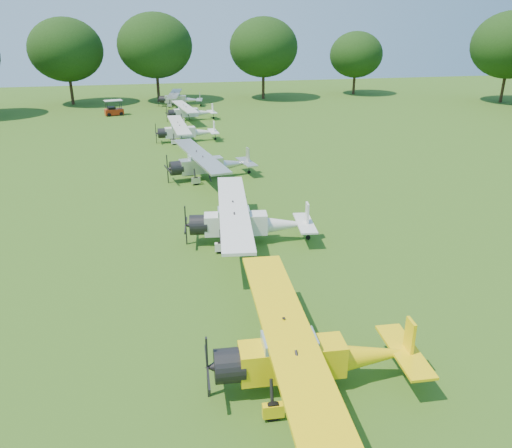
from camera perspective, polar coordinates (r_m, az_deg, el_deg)
The scene contains 9 objects.
ground at distance 26.26m, azimuth -2.66°, elevation -4.52°, with size 160.00×160.00×0.00m, color #244C13.
tree_belt at distance 24.68m, azimuth 5.37°, elevation 13.34°, with size 137.36×130.27×14.52m.
aircraft_2 at distance 17.58m, azimuth 6.01°, elevation -14.44°, with size 7.55×12.01×2.37m.
aircraft_3 at distance 28.15m, azimuth -1.22°, elevation 0.45°, with size 7.41×11.77×2.31m.
aircraft_4 at distance 40.05m, azimuth -5.54°, elevation 7.01°, with size 7.19×11.38×2.24m.
aircraft_5 at distance 52.95m, azimuth -8.16°, elevation 10.56°, with size 6.46×10.27×2.02m.
aircraft_6 at distance 64.49m, azimuth -7.62°, elevation 12.67°, with size 6.31×10.01×1.97m.
aircraft_7 at distance 75.59m, azimuth -8.83°, elevation 14.05°, with size 6.49×10.29×2.02m.
golf_cart at distance 70.03m, azimuth -15.97°, elevation 12.38°, with size 2.57×1.91×1.97m.
Camera 1 is at (-3.63, -23.12, 11.90)m, focal length 35.00 mm.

